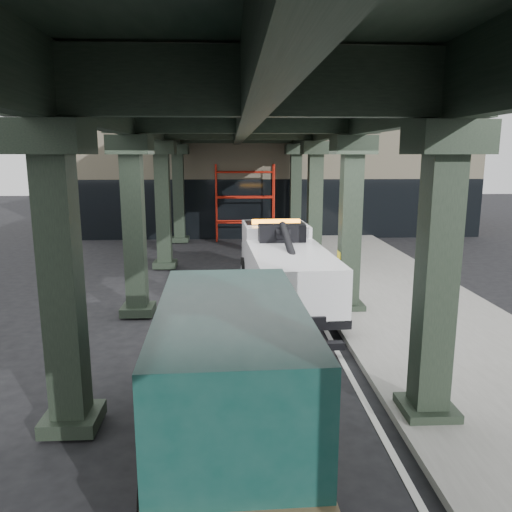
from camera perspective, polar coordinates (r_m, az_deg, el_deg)
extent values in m
plane|color=black|center=(12.58, 0.67, -9.42)|extent=(90.00, 90.00, 0.00)
cube|color=gray|center=(15.34, 17.30, -5.77)|extent=(5.00, 40.00, 0.15)
cube|color=silver|center=(14.65, 6.88, -6.42)|extent=(0.12, 38.00, 0.01)
cube|color=black|center=(8.65, 19.90, -2.54)|extent=(0.55, 0.55, 5.00)
cube|color=black|center=(8.42, 20.97, 12.50)|extent=(1.10, 1.10, 0.50)
cube|color=black|center=(9.46, 18.91, -16.31)|extent=(0.90, 0.90, 0.24)
cube|color=black|center=(14.27, 10.69, 3.28)|extent=(0.55, 0.55, 5.00)
cube|color=black|center=(14.13, 11.04, 12.35)|extent=(1.10, 1.10, 0.50)
cube|color=black|center=(14.77, 10.35, -5.66)|extent=(0.90, 0.90, 0.24)
cube|color=black|center=(20.11, 6.72, 5.75)|extent=(0.55, 0.55, 5.00)
cube|color=black|center=(20.01, 6.88, 12.17)|extent=(1.10, 1.10, 0.50)
cube|color=black|center=(20.47, 6.57, -0.72)|extent=(0.90, 0.90, 0.24)
cube|color=black|center=(26.02, 4.54, 7.09)|extent=(0.55, 0.55, 5.00)
cube|color=black|center=(25.94, 4.62, 12.05)|extent=(1.10, 1.10, 0.50)
cube|color=black|center=(26.30, 4.46, 2.05)|extent=(0.90, 0.90, 0.24)
cube|color=black|center=(8.42, -21.29, -3.02)|extent=(0.55, 0.55, 5.00)
cube|color=black|center=(8.18, -22.46, 12.44)|extent=(1.10, 1.10, 0.50)
cube|color=black|center=(9.25, -20.20, -17.08)|extent=(0.90, 0.90, 0.24)
cube|color=black|center=(14.13, -13.74, 3.07)|extent=(0.55, 0.55, 5.00)
cube|color=black|center=(13.99, -14.19, 12.22)|extent=(1.10, 1.10, 0.50)
cube|color=black|center=(14.64, -13.31, -5.95)|extent=(0.90, 0.90, 0.24)
cube|color=black|center=(20.01, -10.56, 5.61)|extent=(0.55, 0.55, 5.00)
cube|color=black|center=(19.91, -10.81, 12.06)|extent=(1.10, 1.10, 0.50)
cube|color=black|center=(20.37, -10.32, -0.90)|extent=(0.90, 0.90, 0.24)
cube|color=black|center=(25.94, -8.82, 6.98)|extent=(0.55, 0.55, 5.00)
cube|color=black|center=(25.87, -8.98, 11.95)|extent=(1.10, 1.10, 0.50)
cube|color=black|center=(26.22, -8.67, 1.92)|extent=(0.90, 0.90, 0.24)
cube|color=black|center=(14.16, 11.17, 15.58)|extent=(0.35, 32.00, 1.10)
cube|color=black|center=(14.02, -14.36, 15.49)|extent=(0.35, 32.00, 1.10)
cube|color=black|center=(13.77, -1.53, 15.91)|extent=(0.35, 32.00, 1.10)
cube|color=black|center=(13.84, -1.55, 18.80)|extent=(7.40, 32.00, 0.30)
cube|color=#C6B793|center=(31.85, 2.09, 10.63)|extent=(22.00, 10.00, 8.00)
cylinder|color=red|center=(26.75, -4.52, 6.14)|extent=(0.08, 0.08, 4.00)
cylinder|color=red|center=(25.96, -4.57, 5.98)|extent=(0.08, 0.08, 4.00)
cylinder|color=red|center=(26.84, 1.93, 6.19)|extent=(0.08, 0.08, 4.00)
cylinder|color=red|center=(26.04, 2.08, 6.02)|extent=(0.08, 0.08, 4.00)
cylinder|color=red|center=(26.87, -1.28, 4.05)|extent=(3.00, 0.08, 0.08)
cylinder|color=red|center=(26.73, -1.29, 6.81)|extent=(3.00, 0.08, 0.08)
cylinder|color=red|center=(26.65, -1.31, 9.60)|extent=(3.00, 0.08, 0.08)
cube|color=black|center=(15.04, 3.36, -3.40)|extent=(1.23, 6.77, 0.22)
cube|color=white|center=(17.08, 2.19, 1.05)|extent=(2.21, 2.26, 1.62)
cube|color=white|center=(18.08, 1.77, 0.19)|extent=(2.14, 0.73, 0.81)
cube|color=black|center=(17.23, 2.10, 2.65)|extent=(2.03, 1.26, 0.76)
cube|color=white|center=(13.91, 4.05, -2.16)|extent=(2.37, 4.59, 1.26)
cube|color=orange|center=(16.77, 2.30, 3.95)|extent=(1.63, 0.33, 0.14)
cube|color=black|center=(15.47, 2.98, 2.64)|extent=(1.46, 0.61, 0.54)
cylinder|color=black|center=(13.94, 3.96, 0.70)|extent=(0.37, 3.15, 1.20)
cube|color=black|center=(12.02, 5.84, -8.91)|extent=(0.33, 1.27, 0.16)
cube|color=black|center=(11.46, 6.47, -10.20)|extent=(1.45, 0.29, 0.16)
cylinder|color=black|center=(17.43, -1.17, -1.76)|extent=(0.36, 1.00, 0.99)
cylinder|color=silver|center=(17.43, -1.17, -1.76)|extent=(0.38, 0.56, 0.54)
cylinder|color=black|center=(17.69, 5.22, -1.60)|extent=(0.36, 1.00, 0.99)
cylinder|color=silver|center=(17.69, 5.22, -1.60)|extent=(0.38, 0.56, 0.54)
cylinder|color=black|center=(14.57, -0.25, -4.42)|extent=(0.36, 1.00, 0.99)
cylinder|color=silver|center=(14.57, -0.25, -4.42)|extent=(0.38, 0.56, 0.54)
cylinder|color=black|center=(14.88, 7.36, -4.18)|extent=(0.36, 1.00, 0.99)
cylinder|color=silver|center=(14.88, 7.36, -4.18)|extent=(0.38, 0.56, 0.54)
cylinder|color=black|center=(13.46, 0.22, -5.78)|extent=(0.36, 1.00, 0.99)
cylinder|color=silver|center=(13.46, 0.22, -5.78)|extent=(0.38, 0.56, 0.54)
cylinder|color=black|center=(13.79, 8.45, -5.48)|extent=(0.36, 1.00, 0.99)
cylinder|color=silver|center=(13.79, 8.45, -5.48)|extent=(0.38, 0.56, 0.54)
cube|color=#0F3833|center=(10.38, -3.32, -8.42)|extent=(2.11, 1.18, 0.91)
cube|color=#0F3833|center=(7.65, -2.80, -12.67)|extent=(2.27, 4.62, 1.97)
cube|color=olive|center=(8.37, -2.85, -16.59)|extent=(2.35, 5.73, 0.35)
cube|color=black|center=(9.74, -3.31, -4.76)|extent=(1.98, 0.50, 0.84)
cube|color=black|center=(7.74, -2.92, -8.34)|extent=(2.27, 3.71, 0.56)
cube|color=silver|center=(11.02, -3.37, -9.45)|extent=(2.02, 0.19, 0.30)
cylinder|color=black|center=(10.55, -8.88, -11.32)|extent=(0.31, 0.86, 0.85)
cylinder|color=silver|center=(10.55, -8.88, -11.32)|extent=(0.34, 0.48, 0.47)
cylinder|color=black|center=(10.60, 2.30, -11.09)|extent=(0.31, 0.86, 0.85)
cylinder|color=silver|center=(10.60, 2.30, -11.09)|extent=(0.34, 0.48, 0.47)
cylinder|color=black|center=(6.86, -11.59, -25.18)|extent=(0.31, 0.86, 0.85)
cylinder|color=silver|center=(6.86, -11.59, -25.18)|extent=(0.34, 0.48, 0.47)
cylinder|color=black|center=(6.92, 7.01, -24.63)|extent=(0.31, 0.86, 0.85)
cylinder|color=silver|center=(6.92, 7.01, -24.63)|extent=(0.34, 0.48, 0.47)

